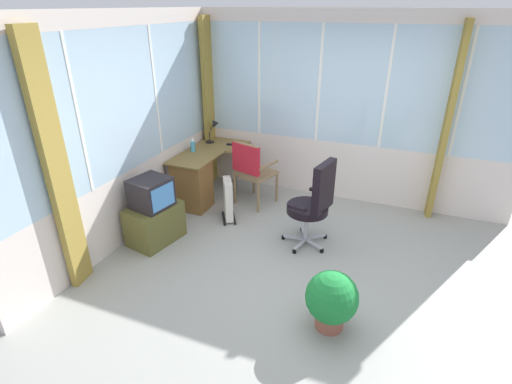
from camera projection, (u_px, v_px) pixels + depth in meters
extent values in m
cube|color=#979992|center=(307.00, 271.00, 4.40)|extent=(4.91, 5.52, 0.06)
cube|color=silver|center=(134.00, 200.00, 4.96)|extent=(3.91, 0.06, 0.87)
cube|color=silver|center=(120.00, 103.00, 4.43)|extent=(3.83, 0.06, 1.60)
cube|color=silver|center=(107.00, 18.00, 4.04)|extent=(3.91, 0.06, 0.18)
cube|color=white|center=(76.00, 117.00, 3.88)|extent=(0.04, 0.07, 1.60)
cube|color=white|center=(154.00, 93.00, 4.97)|extent=(0.04, 0.07, 1.60)
cube|color=silver|center=(344.00, 170.00, 5.85)|extent=(0.06, 4.52, 0.87)
cube|color=silver|center=(353.00, 87.00, 5.31)|extent=(0.06, 4.42, 1.60)
cube|color=silver|center=(360.00, 15.00, 4.93)|extent=(0.06, 4.52, 0.18)
cube|color=white|center=(462.00, 95.00, 4.86)|extent=(0.07, 0.04, 1.60)
cube|color=white|center=(387.00, 89.00, 5.16)|extent=(0.07, 0.04, 1.60)
cube|color=white|center=(320.00, 84.00, 5.47)|extent=(0.07, 0.04, 1.60)
cube|color=white|center=(260.00, 80.00, 5.77)|extent=(0.07, 0.04, 1.60)
cube|color=olive|center=(57.00, 170.00, 3.67)|extent=(0.28, 0.11, 2.55)
cube|color=olive|center=(209.00, 104.00, 6.10)|extent=(0.27, 0.07, 2.55)
cube|color=olive|center=(446.00, 126.00, 5.00)|extent=(0.27, 0.09, 2.55)
cube|color=olive|center=(204.00, 152.00, 5.79)|extent=(1.33, 0.56, 0.02)
cube|color=olive|center=(238.00, 147.00, 5.99)|extent=(0.56, 0.19, 0.02)
cube|color=brown|center=(191.00, 185.00, 5.59)|extent=(0.40, 0.52, 0.69)
cylinder|color=#4C4C51|center=(235.00, 174.00, 5.93)|extent=(0.04, 0.04, 0.70)
cylinder|color=#4C4C51|center=(169.00, 188.00, 5.51)|extent=(0.04, 0.04, 0.70)
cylinder|color=black|center=(210.00, 142.00, 6.12)|extent=(0.13, 0.13, 0.02)
cylinder|color=black|center=(210.00, 137.00, 6.08)|extent=(0.02, 0.02, 0.16)
cylinder|color=black|center=(212.00, 126.00, 6.05)|extent=(0.03, 0.08, 0.15)
cone|color=black|center=(216.00, 123.00, 6.06)|extent=(0.14, 0.13, 0.12)
cube|color=black|center=(232.00, 145.00, 6.01)|extent=(0.06, 0.15, 0.02)
cylinder|color=#45AAD4|center=(193.00, 146.00, 5.73)|extent=(0.06, 0.06, 0.16)
cone|color=white|center=(192.00, 139.00, 5.68)|extent=(0.06, 0.06, 0.06)
cylinder|color=#8B6F4C|center=(277.00, 188.00, 5.79)|extent=(0.04, 0.04, 0.45)
cylinder|color=#8B6F4C|center=(254.00, 180.00, 6.04)|extent=(0.04, 0.04, 0.45)
cylinder|color=#8B6F4C|center=(258.00, 198.00, 5.49)|extent=(0.04, 0.04, 0.45)
cylinder|color=#8B6F4C|center=(235.00, 189.00, 5.74)|extent=(0.04, 0.04, 0.45)
cube|color=#8B6F4C|center=(256.00, 173.00, 5.66)|extent=(0.60, 0.60, 0.04)
cube|color=#8B6F4C|center=(246.00, 161.00, 5.39)|extent=(0.16, 0.42, 0.49)
cube|color=red|center=(246.00, 159.00, 5.38)|extent=(0.19, 0.45, 0.41)
cube|color=#8B6F4C|center=(268.00, 165.00, 5.46)|extent=(0.42, 0.17, 0.03)
cube|color=#8B6F4C|center=(244.00, 158.00, 5.71)|extent=(0.42, 0.17, 0.03)
cube|color=#B7B7BF|center=(300.00, 244.00, 4.76)|extent=(0.28, 0.09, 0.02)
cylinder|color=black|center=(294.00, 251.00, 4.66)|extent=(0.05, 0.05, 0.05)
cube|color=#B7B7BF|center=(313.00, 244.00, 4.76)|extent=(0.17, 0.26, 0.02)
cylinder|color=black|center=(322.00, 251.00, 4.67)|extent=(0.05, 0.05, 0.05)
cube|color=#B7B7BF|center=(315.00, 237.00, 4.90)|extent=(0.21, 0.23, 0.02)
cylinder|color=black|center=(325.00, 236.00, 4.96)|extent=(0.05, 0.05, 0.05)
cube|color=#B7B7BF|center=(304.00, 233.00, 4.99)|extent=(0.27, 0.15, 0.02)
cylinder|color=black|center=(302.00, 229.00, 5.12)|extent=(0.05, 0.05, 0.05)
cube|color=#B7B7BF|center=(294.00, 237.00, 4.89)|extent=(0.06, 0.28, 0.02)
cylinder|color=black|center=(283.00, 237.00, 4.94)|extent=(0.05, 0.05, 0.05)
cylinder|color=#B7B7BF|center=(306.00, 225.00, 4.77)|extent=(0.05, 0.05, 0.38)
cylinder|color=black|center=(307.00, 209.00, 4.67)|extent=(0.50, 0.50, 0.09)
cube|color=black|center=(324.00, 187.00, 4.43)|extent=(0.43, 0.18, 0.58)
cube|color=black|center=(318.00, 191.00, 4.82)|extent=(0.10, 0.23, 0.04)
cube|color=black|center=(297.00, 208.00, 4.41)|extent=(0.10, 0.23, 0.04)
cube|color=brown|center=(155.00, 223.00, 4.83)|extent=(0.71, 0.56, 0.48)
cube|color=#252126|center=(151.00, 193.00, 4.64)|extent=(0.49, 0.48, 0.36)
cube|color=#4F96E1|center=(163.00, 197.00, 4.54)|extent=(0.34, 0.08, 0.28)
cube|color=#262628|center=(161.00, 199.00, 4.82)|extent=(0.30, 0.27, 0.07)
cube|color=silver|center=(229.00, 204.00, 5.14)|extent=(0.07, 0.10, 0.56)
cube|color=silver|center=(229.00, 203.00, 5.18)|extent=(0.07, 0.10, 0.56)
cube|color=silver|center=(229.00, 201.00, 5.21)|extent=(0.07, 0.10, 0.56)
cube|color=silver|center=(228.00, 200.00, 5.25)|extent=(0.07, 0.10, 0.56)
cube|color=silver|center=(228.00, 198.00, 5.29)|extent=(0.07, 0.10, 0.56)
cube|color=silver|center=(228.00, 197.00, 5.33)|extent=(0.07, 0.10, 0.56)
cube|color=silver|center=(227.00, 196.00, 5.36)|extent=(0.07, 0.10, 0.56)
cube|color=silver|center=(227.00, 194.00, 5.40)|extent=(0.07, 0.10, 0.56)
cube|color=black|center=(234.00, 218.00, 5.41)|extent=(0.32, 0.21, 0.03)
cube|color=black|center=(224.00, 218.00, 5.39)|extent=(0.32, 0.21, 0.03)
cube|color=silver|center=(227.00, 191.00, 5.42)|extent=(0.09, 0.10, 0.39)
cylinder|color=#935241|center=(329.00, 319.00, 3.58)|extent=(0.26, 0.26, 0.16)
sphere|color=#1D7F37|center=(332.00, 297.00, 3.47)|extent=(0.48, 0.48, 0.48)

